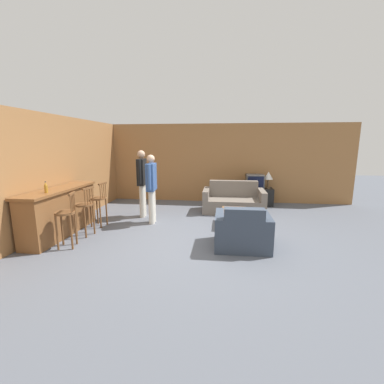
{
  "coord_description": "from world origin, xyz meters",
  "views": [
    {
      "loc": [
        0.51,
        -4.96,
        1.96
      ],
      "look_at": [
        -0.18,
        0.84,
        0.85
      ],
      "focal_mm": 24.0,
      "sensor_mm": 36.0,
      "label": 1
    }
  ],
  "objects_px": {
    "couch_far": "(233,201)",
    "armchair_near": "(242,232)",
    "coffee_table": "(235,213)",
    "person_by_window": "(142,180)",
    "tv": "(255,181)",
    "table_lamp": "(268,176)",
    "tv_unit": "(254,196)",
    "bottle": "(46,188)",
    "person_by_counter": "(152,185)",
    "book_on_table": "(239,211)",
    "bar_chair_near": "(66,218)",
    "bar_chair_mid": "(84,209)",
    "bar_chair_far": "(99,202)"
  },
  "relations": [
    {
      "from": "couch_far",
      "to": "tv_unit",
      "type": "xyz_separation_m",
      "value": [
        0.7,
        0.92,
        -0.03
      ]
    },
    {
      "from": "coffee_table",
      "to": "person_by_window",
      "type": "distance_m",
      "value": 2.58
    },
    {
      "from": "tv",
      "to": "person_by_counter",
      "type": "relative_size",
      "value": 0.33
    },
    {
      "from": "bar_chair_near",
      "to": "bottle",
      "type": "relative_size",
      "value": 4.79
    },
    {
      "from": "book_on_table",
      "to": "person_by_window",
      "type": "distance_m",
      "value": 2.66
    },
    {
      "from": "couch_far",
      "to": "table_lamp",
      "type": "relative_size",
      "value": 3.24
    },
    {
      "from": "armchair_near",
      "to": "person_by_counter",
      "type": "distance_m",
      "value": 2.56
    },
    {
      "from": "book_on_table",
      "to": "table_lamp",
      "type": "height_order",
      "value": "table_lamp"
    },
    {
      "from": "book_on_table",
      "to": "person_by_window",
      "type": "height_order",
      "value": "person_by_window"
    },
    {
      "from": "armchair_near",
      "to": "person_by_window",
      "type": "bearing_deg",
      "value": 144.06
    },
    {
      "from": "bar_chair_mid",
      "to": "armchair_near",
      "type": "distance_m",
      "value": 3.33
    },
    {
      "from": "coffee_table",
      "to": "table_lamp",
      "type": "relative_size",
      "value": 1.63
    },
    {
      "from": "couch_far",
      "to": "book_on_table",
      "type": "distance_m",
      "value": 1.37
    },
    {
      "from": "bar_chair_near",
      "to": "tv_unit",
      "type": "height_order",
      "value": "bar_chair_near"
    },
    {
      "from": "bar_chair_far",
      "to": "coffee_table",
      "type": "height_order",
      "value": "bar_chair_far"
    },
    {
      "from": "couch_far",
      "to": "tv",
      "type": "relative_size",
      "value": 3.17
    },
    {
      "from": "bottle",
      "to": "person_by_counter",
      "type": "height_order",
      "value": "person_by_counter"
    },
    {
      "from": "tv",
      "to": "couch_far",
      "type": "bearing_deg",
      "value": -127.35
    },
    {
      "from": "bar_chair_far",
      "to": "person_by_counter",
      "type": "bearing_deg",
      "value": 18.15
    },
    {
      "from": "tv_unit",
      "to": "tv",
      "type": "bearing_deg",
      "value": -90.0
    },
    {
      "from": "person_by_counter",
      "to": "tv_unit",
      "type": "bearing_deg",
      "value": 39.69
    },
    {
      "from": "bar_chair_near",
      "to": "person_by_counter",
      "type": "relative_size",
      "value": 0.63
    },
    {
      "from": "bottle",
      "to": "couch_far",
      "type": "bearing_deg",
      "value": 37.66
    },
    {
      "from": "bar_chair_mid",
      "to": "bar_chair_far",
      "type": "distance_m",
      "value": 0.64
    },
    {
      "from": "couch_far",
      "to": "bottle",
      "type": "relative_size",
      "value": 7.87
    },
    {
      "from": "tv_unit",
      "to": "bottle",
      "type": "xyz_separation_m",
      "value": [
        -4.42,
        -3.79,
        0.85
      ]
    },
    {
      "from": "bar_chair_far",
      "to": "armchair_near",
      "type": "height_order",
      "value": "bar_chair_far"
    },
    {
      "from": "coffee_table",
      "to": "table_lamp",
      "type": "xyz_separation_m",
      "value": [
        1.13,
        2.23,
        0.64
      ]
    },
    {
      "from": "armchair_near",
      "to": "bar_chair_far",
      "type": "bearing_deg",
      "value": 164.71
    },
    {
      "from": "bar_chair_near",
      "to": "table_lamp",
      "type": "xyz_separation_m",
      "value": [
        4.36,
        3.96,
        0.37
      ]
    },
    {
      "from": "book_on_table",
      "to": "person_by_counter",
      "type": "relative_size",
      "value": 0.11
    },
    {
      "from": "bar_chair_mid",
      "to": "couch_far",
      "type": "xyz_separation_m",
      "value": [
        3.24,
        2.39,
        -0.28
      ]
    },
    {
      "from": "couch_far",
      "to": "book_on_table",
      "type": "relative_size",
      "value": 9.39
    },
    {
      "from": "bottle",
      "to": "book_on_table",
      "type": "relative_size",
      "value": 1.19
    },
    {
      "from": "bar_chair_far",
      "to": "coffee_table",
      "type": "relative_size",
      "value": 1.2
    },
    {
      "from": "tv_unit",
      "to": "bar_chair_near",
      "type": "bearing_deg",
      "value": -134.86
    },
    {
      "from": "person_by_counter",
      "to": "coffee_table",
      "type": "bearing_deg",
      "value": 1.43
    },
    {
      "from": "bar_chair_mid",
      "to": "book_on_table",
      "type": "relative_size",
      "value": 5.72
    },
    {
      "from": "couch_far",
      "to": "tv",
      "type": "height_order",
      "value": "tv"
    },
    {
      "from": "bar_chair_near",
      "to": "bottle",
      "type": "height_order",
      "value": "bottle"
    },
    {
      "from": "person_by_window",
      "to": "person_by_counter",
      "type": "relative_size",
      "value": 1.05
    },
    {
      "from": "coffee_table",
      "to": "tv",
      "type": "bearing_deg",
      "value": 72.12
    },
    {
      "from": "tv_unit",
      "to": "tv",
      "type": "distance_m",
      "value": 0.49
    },
    {
      "from": "bar_chair_near",
      "to": "couch_far",
      "type": "height_order",
      "value": "bar_chair_near"
    },
    {
      "from": "couch_far",
      "to": "armchair_near",
      "type": "bearing_deg",
      "value": -88.68
    },
    {
      "from": "tv_unit",
      "to": "book_on_table",
      "type": "distance_m",
      "value": 2.37
    },
    {
      "from": "tv_unit",
      "to": "person_by_window",
      "type": "xyz_separation_m",
      "value": [
        -3.15,
        -1.75,
        0.74
      ]
    },
    {
      "from": "bar_chair_mid",
      "to": "bottle",
      "type": "xyz_separation_m",
      "value": [
        -0.48,
        -0.48,
        0.54
      ]
    },
    {
      "from": "bar_chair_near",
      "to": "coffee_table",
      "type": "xyz_separation_m",
      "value": [
        3.22,
        1.73,
        -0.27
      ]
    },
    {
      "from": "tv_unit",
      "to": "table_lamp",
      "type": "height_order",
      "value": "table_lamp"
    }
  ]
}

